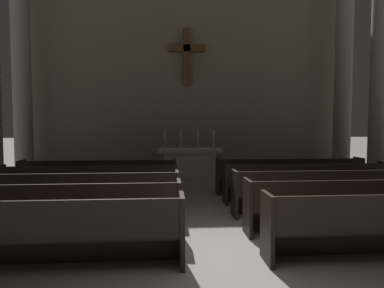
% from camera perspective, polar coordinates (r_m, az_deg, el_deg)
% --- Properties ---
extents(ground_plane, '(80.00, 80.00, 0.00)m').
position_cam_1_polar(ground_plane, '(4.85, 5.54, -19.42)').
color(ground_plane, gray).
extents(pew_left_row_1, '(3.97, 0.50, 0.95)m').
position_cam_1_polar(pew_left_row_1, '(4.91, -25.86, -13.54)').
color(pew_left_row_1, black).
rests_on(pew_left_row_1, ground).
extents(pew_left_row_2, '(3.97, 0.50, 0.95)m').
position_cam_1_polar(pew_left_row_2, '(5.91, -21.83, -10.52)').
color(pew_left_row_2, black).
rests_on(pew_left_row_2, ground).
extents(pew_left_row_3, '(3.97, 0.50, 0.95)m').
position_cam_1_polar(pew_left_row_3, '(6.95, -19.04, -8.36)').
color(pew_left_row_3, black).
rests_on(pew_left_row_3, ground).
extents(pew_left_row_4, '(3.97, 0.50, 0.95)m').
position_cam_1_polar(pew_left_row_4, '(8.01, -17.01, -6.75)').
color(pew_left_row_4, black).
rests_on(pew_left_row_4, ground).
extents(pew_left_row_5, '(3.97, 0.50, 0.95)m').
position_cam_1_polar(pew_left_row_5, '(9.08, -15.46, -5.52)').
color(pew_left_row_5, black).
rests_on(pew_left_row_5, ground).
extents(pew_right_row_2, '(3.97, 0.50, 0.95)m').
position_cam_1_polar(pew_right_row_2, '(6.54, 26.57, -9.30)').
color(pew_right_row_2, black).
rests_on(pew_right_row_2, ground).
extents(pew_right_row_3, '(3.97, 0.50, 0.95)m').
position_cam_1_polar(pew_right_row_3, '(7.49, 22.18, -7.57)').
color(pew_right_row_3, black).
rests_on(pew_right_row_3, ground).
extents(pew_right_row_4, '(3.97, 0.50, 0.95)m').
position_cam_1_polar(pew_right_row_4, '(8.48, 18.83, -6.22)').
color(pew_right_row_4, black).
rests_on(pew_right_row_4, ground).
extents(pew_right_row_5, '(3.97, 0.50, 0.95)m').
position_cam_1_polar(pew_right_row_5, '(9.50, 16.19, -5.13)').
color(pew_right_row_5, black).
rests_on(pew_right_row_5, ground).
extents(column_right_third, '(0.94, 0.94, 7.51)m').
position_cam_1_polar(column_right_third, '(12.09, 29.41, 11.55)').
color(column_right_third, gray).
rests_on(column_right_third, ground).
extents(column_left_fourth, '(0.94, 0.94, 7.51)m').
position_cam_1_polar(column_left_fourth, '(13.34, -26.89, 10.83)').
color(column_left_fourth, gray).
rests_on(column_left_fourth, ground).
extents(column_right_fourth, '(0.94, 0.94, 7.51)m').
position_cam_1_polar(column_right_fourth, '(14.00, 24.24, 10.54)').
color(column_right_fourth, gray).
rests_on(column_right_fourth, ground).
extents(altar, '(2.20, 0.90, 1.01)m').
position_cam_1_polar(altar, '(11.70, -0.45, -3.10)').
color(altar, '#A8A399').
rests_on(altar, ground).
extents(candlestick_outer_left, '(0.16, 0.16, 0.64)m').
position_cam_1_polar(candlestick_outer_left, '(11.61, -4.64, 0.20)').
color(candlestick_outer_left, '#B79338').
rests_on(candlestick_outer_left, altar).
extents(candlestick_inner_left, '(0.16, 0.16, 0.64)m').
position_cam_1_polar(candlestick_inner_left, '(11.62, -1.93, 0.21)').
color(candlestick_inner_left, '#B79338').
rests_on(candlestick_inner_left, altar).
extents(candlestick_inner_right, '(0.16, 0.16, 0.64)m').
position_cam_1_polar(candlestick_inner_right, '(11.66, 1.02, 0.23)').
color(candlestick_inner_right, '#B79338').
rests_on(candlestick_inner_right, altar).
extents(candlestick_outer_right, '(0.16, 0.16, 0.64)m').
position_cam_1_polar(candlestick_outer_right, '(11.72, 3.70, 0.24)').
color(candlestick_outer_right, '#B79338').
rests_on(candlestick_outer_right, altar).
extents(apse_with_cross, '(12.61, 0.51, 8.06)m').
position_cam_1_polar(apse_with_cross, '(13.54, -0.96, 12.68)').
color(apse_with_cross, gray).
rests_on(apse_with_cross, ground).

